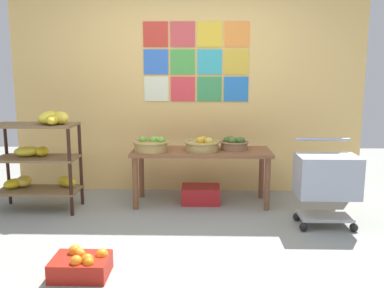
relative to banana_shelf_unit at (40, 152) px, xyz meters
The scene contains 10 objects.
ground 1.94m from the banana_shelf_unit, 32.11° to the right, with size 9.48×9.48×0.00m, color gray.
back_wall_with_art 1.92m from the banana_shelf_unit, 26.98° to the left, with size 4.29×0.07×2.90m.
banana_shelf_unit is the anchor object (origin of this frame).
display_table 1.75m from the banana_shelf_unit, ahead, with size 1.55×0.57×0.62m.
fruit_basket_centre 1.19m from the banana_shelf_unit, ahead, with size 0.39×0.39×0.16m.
fruit_basket_right 1.75m from the banana_shelf_unit, ahead, with size 0.39×0.39×0.17m.
fruit_basket_back_right 2.12m from the banana_shelf_unit, ahead, with size 0.32×0.32×0.15m.
produce_crate_under_table 1.83m from the banana_shelf_unit, ahead, with size 0.43×0.33×0.19m, color red.
orange_crate_foreground 1.80m from the banana_shelf_unit, 59.76° to the right, with size 0.41×0.30×0.20m.
shopping_cart 2.97m from the banana_shelf_unit, ahead, with size 0.57×0.42×0.84m.
Camera 1 is at (0.19, -3.25, 1.47)m, focal length 37.87 mm.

